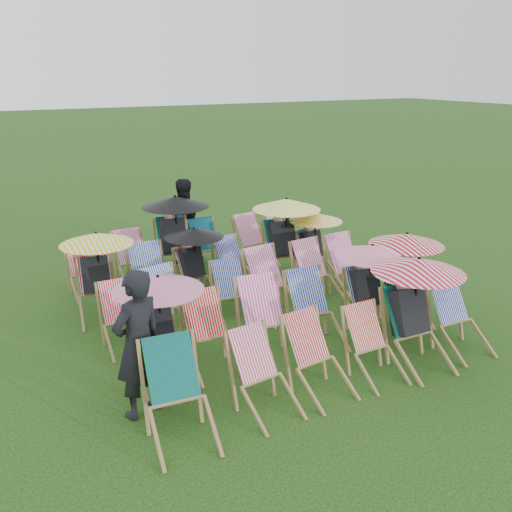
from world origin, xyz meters
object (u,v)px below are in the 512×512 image
person_left (138,344)px  deckchair_29 (283,237)px  deckchair_5 (461,318)px  person_rear (183,221)px  deckchair_0 (179,397)px

person_left → deckchair_29: bearing=-157.4°
deckchair_5 → person_left: (-4.24, 0.61, 0.38)m
deckchair_5 → person_rear: bearing=111.7°
deckchair_5 → deckchair_29: size_ratio=1.05×
deckchair_5 → deckchair_29: 4.53m
deckchair_0 → deckchair_5: bearing=5.9°
deckchair_0 → deckchair_29: size_ratio=1.12×
person_left → person_rear: 5.22m
deckchair_29 → person_left: (-4.21, -3.93, 0.40)m
deckchair_0 → person_rear: person_rear is taller
deckchair_5 → person_rear: person_rear is taller
deckchair_29 → person_rear: bearing=166.6°
deckchair_0 → person_rear: bearing=73.1°
person_left → person_rear: (2.37, 4.65, -0.02)m
person_left → deckchair_5: bearing=151.4°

